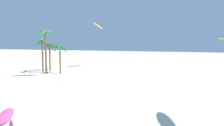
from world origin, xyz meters
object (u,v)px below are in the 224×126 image
palm_tree_1 (45,38)px  flying_kite_3 (98,26)px  grounded_kite_0 (5,115)px  palm_tree_2 (50,48)px  palm_tree_0 (42,45)px  palm_tree_3 (60,50)px

palm_tree_1 → flying_kite_3: size_ratio=0.78×
palm_tree_1 → grounded_kite_0: palm_tree_1 is taller
palm_tree_2 → flying_kite_3: bearing=51.0°
flying_kite_3 → grounded_kite_0: bearing=-80.7°
palm_tree_0 → grounded_kite_0: 31.52m
palm_tree_3 → flying_kite_3: flying_kite_3 is taller
palm_tree_1 → flying_kite_3: 16.33m
palm_tree_0 → palm_tree_1: bearing=-38.3°
palm_tree_0 → flying_kite_3: bearing=54.8°
grounded_kite_0 → palm_tree_0: bearing=120.0°
palm_tree_0 → palm_tree_2: 2.35m
palm_tree_0 → palm_tree_3: size_ratio=1.21×
palm_tree_1 → grounded_kite_0: size_ratio=2.21×
palm_tree_1 → grounded_kite_0: 29.43m
flying_kite_3 → palm_tree_0: bearing=-125.2°
palm_tree_2 → flying_kite_3: (8.50, 10.51, 5.78)m
palm_tree_1 → flying_kite_3: flying_kite_3 is taller
palm_tree_1 → flying_kite_3: bearing=64.8°
grounded_kite_0 → palm_tree_3: bearing=111.5°
palm_tree_2 → palm_tree_1: bearing=-66.8°
palm_tree_2 → grounded_kite_0: palm_tree_2 is taller
palm_tree_2 → flying_kite_3: flying_kite_3 is taller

